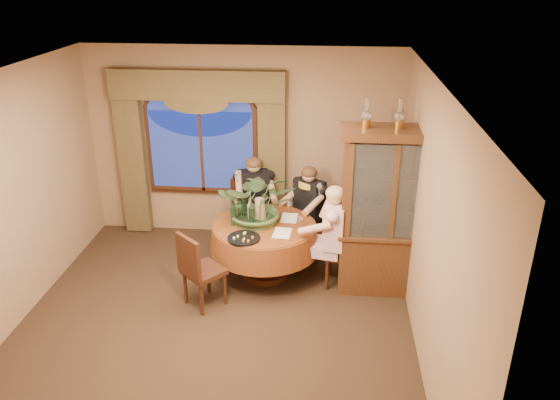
# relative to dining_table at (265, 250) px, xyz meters

# --- Properties ---
(floor) EXTENTS (5.00, 5.00, 0.00)m
(floor) POSITION_rel_dining_table_xyz_m (-0.45, -1.25, -0.38)
(floor) COLOR black
(floor) RESTS_ON ground
(wall_back) EXTENTS (4.50, 0.00, 4.50)m
(wall_back) POSITION_rel_dining_table_xyz_m (-0.45, 1.25, 1.02)
(wall_back) COLOR #8A6A4D
(wall_back) RESTS_ON ground
(wall_right) EXTENTS (0.00, 5.00, 5.00)m
(wall_right) POSITION_rel_dining_table_xyz_m (1.80, -1.25, 1.02)
(wall_right) COLOR #8A6A4D
(wall_right) RESTS_ON ground
(ceiling) EXTENTS (5.00, 5.00, 0.00)m
(ceiling) POSITION_rel_dining_table_xyz_m (-0.45, -1.25, 2.42)
(ceiling) COLOR white
(ceiling) RESTS_ON wall_back
(window) EXTENTS (1.62, 0.10, 1.32)m
(window) POSITION_rel_dining_table_xyz_m (-1.05, 1.18, 0.92)
(window) COLOR navy
(window) RESTS_ON wall_back
(arched_transom) EXTENTS (1.60, 0.06, 0.44)m
(arched_transom) POSITION_rel_dining_table_xyz_m (-1.05, 1.18, 1.71)
(arched_transom) COLOR navy
(arched_transom) RESTS_ON wall_back
(drapery_left) EXTENTS (0.38, 0.14, 2.32)m
(drapery_left) POSITION_rel_dining_table_xyz_m (-2.08, 1.13, 0.80)
(drapery_left) COLOR #483D22
(drapery_left) RESTS_ON floor
(drapery_right) EXTENTS (0.38, 0.14, 2.32)m
(drapery_right) POSITION_rel_dining_table_xyz_m (-0.02, 1.13, 0.80)
(drapery_right) COLOR #483D22
(drapery_right) RESTS_ON floor
(swag_valance) EXTENTS (2.45, 0.16, 0.42)m
(swag_valance) POSITION_rel_dining_table_xyz_m (-1.05, 1.10, 1.90)
(swag_valance) COLOR #483D22
(swag_valance) RESTS_ON wall_back
(dining_table) EXTENTS (1.48, 1.48, 0.75)m
(dining_table) POSITION_rel_dining_table_xyz_m (0.00, 0.00, 0.00)
(dining_table) COLOR maroon
(dining_table) RESTS_ON floor
(china_cabinet) EXTENTS (1.31, 0.52, 2.11)m
(china_cabinet) POSITION_rel_dining_table_xyz_m (1.55, -0.17, 0.68)
(china_cabinet) COLOR #3D200F
(china_cabinet) RESTS_ON floor
(oil_lamp_left) EXTENTS (0.11, 0.11, 0.34)m
(oil_lamp_left) POSITION_rel_dining_table_xyz_m (1.19, -0.17, 1.90)
(oil_lamp_left) COLOR #A5722D
(oil_lamp_left) RESTS_ON china_cabinet
(oil_lamp_center) EXTENTS (0.11, 0.11, 0.34)m
(oil_lamp_center) POSITION_rel_dining_table_xyz_m (1.55, -0.17, 1.90)
(oil_lamp_center) COLOR #A5722D
(oil_lamp_center) RESTS_ON china_cabinet
(oil_lamp_right) EXTENTS (0.11, 0.11, 0.34)m
(oil_lamp_right) POSITION_rel_dining_table_xyz_m (1.92, -0.17, 1.90)
(oil_lamp_right) COLOR #A5722D
(oil_lamp_right) RESTS_ON china_cabinet
(chair_right) EXTENTS (0.47, 0.47, 0.96)m
(chair_right) POSITION_rel_dining_table_xyz_m (1.01, -0.12, 0.10)
(chair_right) COLOR black
(chair_right) RESTS_ON floor
(chair_back_right) EXTENTS (0.59, 0.59, 0.96)m
(chair_back_right) POSITION_rel_dining_table_xyz_m (0.68, 0.58, 0.10)
(chair_back_right) COLOR black
(chair_back_right) RESTS_ON floor
(chair_back) EXTENTS (0.54, 0.54, 0.96)m
(chair_back) POSITION_rel_dining_table_xyz_m (-0.34, 0.87, 0.10)
(chair_back) COLOR black
(chair_back) RESTS_ON floor
(chair_front_left) EXTENTS (0.59, 0.59, 0.96)m
(chair_front_left) POSITION_rel_dining_table_xyz_m (-0.64, -0.71, 0.10)
(chair_front_left) COLOR black
(chair_front_left) RESTS_ON floor
(person_pink) EXTENTS (0.53, 0.57, 1.38)m
(person_pink) POSITION_rel_dining_table_xyz_m (0.90, -0.16, 0.31)
(person_pink) COLOR #D0A9B3
(person_pink) RESTS_ON floor
(person_back) EXTENTS (0.58, 0.55, 1.34)m
(person_back) POSITION_rel_dining_table_xyz_m (-0.26, 0.92, 0.29)
(person_back) COLOR black
(person_back) RESTS_ON floor
(person_scarf) EXTENTS (0.63, 0.62, 1.30)m
(person_scarf) POSITION_rel_dining_table_xyz_m (0.54, 0.71, 0.28)
(person_scarf) COLOR black
(person_scarf) RESTS_ON floor
(stoneware_vase) EXTENTS (0.17, 0.17, 0.31)m
(stoneware_vase) POSITION_rel_dining_table_xyz_m (-0.07, 0.11, 0.53)
(stoneware_vase) COLOR #A07C62
(stoneware_vase) RESTS_ON dining_table
(centerpiece_plant) EXTENTS (0.96, 1.07, 0.83)m
(centerpiece_plant) POSITION_rel_dining_table_xyz_m (-0.08, 0.10, 0.99)
(centerpiece_plant) COLOR #3A5632
(centerpiece_plant) RESTS_ON dining_table
(olive_bowl) EXTENTS (0.17, 0.17, 0.05)m
(olive_bowl) POSITION_rel_dining_table_xyz_m (0.05, -0.03, 0.40)
(olive_bowl) COLOR #415629
(olive_bowl) RESTS_ON dining_table
(cheese_platter) EXTENTS (0.40, 0.40, 0.02)m
(cheese_platter) POSITION_rel_dining_table_xyz_m (-0.20, -0.42, 0.39)
(cheese_platter) COLOR black
(cheese_platter) RESTS_ON dining_table
(wine_bottle_0) EXTENTS (0.07, 0.07, 0.33)m
(wine_bottle_0) POSITION_rel_dining_table_xyz_m (-0.40, 0.14, 0.54)
(wine_bottle_0) COLOR tan
(wine_bottle_0) RESTS_ON dining_table
(wine_bottle_1) EXTENTS (0.07, 0.07, 0.33)m
(wine_bottle_1) POSITION_rel_dining_table_xyz_m (-0.39, -0.04, 0.54)
(wine_bottle_1) COLOR black
(wine_bottle_1) RESTS_ON dining_table
(wine_bottle_2) EXTENTS (0.07, 0.07, 0.33)m
(wine_bottle_2) POSITION_rel_dining_table_xyz_m (-0.19, 0.05, 0.54)
(wine_bottle_2) COLOR tan
(wine_bottle_2) RESTS_ON dining_table
(wine_bottle_3) EXTENTS (0.07, 0.07, 0.33)m
(wine_bottle_3) POSITION_rel_dining_table_xyz_m (-0.15, -0.05, 0.54)
(wine_bottle_3) COLOR black
(wine_bottle_3) RESTS_ON dining_table
(wine_bottle_4) EXTENTS (0.07, 0.07, 0.33)m
(wine_bottle_4) POSITION_rel_dining_table_xyz_m (-0.29, 0.18, 0.54)
(wine_bottle_4) COLOR black
(wine_bottle_4) RESTS_ON dining_table
(tasting_paper_0) EXTENTS (0.23, 0.32, 0.00)m
(tasting_paper_0) POSITION_rel_dining_table_xyz_m (0.25, -0.22, 0.38)
(tasting_paper_0) COLOR white
(tasting_paper_0) RESTS_ON dining_table
(tasting_paper_1) EXTENTS (0.22, 0.31, 0.00)m
(tasting_paper_1) POSITION_rel_dining_table_xyz_m (0.30, 0.21, 0.38)
(tasting_paper_1) COLOR white
(tasting_paper_1) RESTS_ON dining_table
(wine_glass_person_pink) EXTENTS (0.07, 0.07, 0.18)m
(wine_glass_person_pink) POSITION_rel_dining_table_xyz_m (0.46, -0.08, 0.46)
(wine_glass_person_pink) COLOR silver
(wine_glass_person_pink) RESTS_ON dining_table
(wine_glass_person_back) EXTENTS (0.07, 0.07, 0.18)m
(wine_glass_person_back) POSITION_rel_dining_table_xyz_m (-0.13, 0.45, 0.46)
(wine_glass_person_back) COLOR silver
(wine_glass_person_back) RESTS_ON dining_table
(wine_glass_person_scarf) EXTENTS (0.07, 0.07, 0.18)m
(wine_glass_person_scarf) POSITION_rel_dining_table_xyz_m (0.28, 0.37, 0.46)
(wine_glass_person_scarf) COLOR silver
(wine_glass_person_scarf) RESTS_ON dining_table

